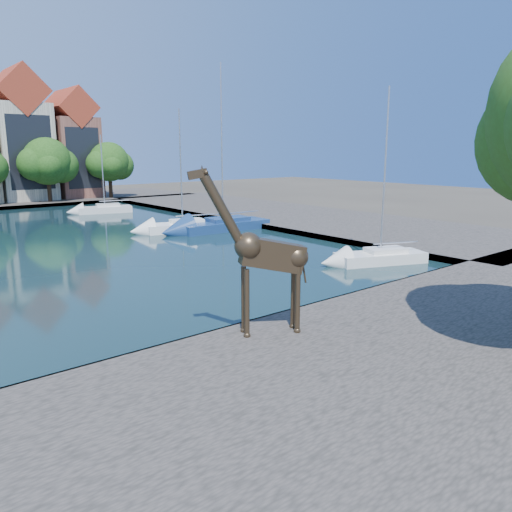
{
  "coord_description": "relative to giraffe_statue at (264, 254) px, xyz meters",
  "views": [
    {
      "loc": [
        -9.68,
        -14.13,
        6.85
      ],
      "look_at": [
        2.03,
        0.14,
        2.91
      ],
      "focal_mm": 35.0,
      "sensor_mm": 36.0,
      "label": 1
    }
  ],
  "objects": [
    {
      "name": "ground",
      "position": [
        -1.13,
        1.36,
        -3.34
      ],
      "size": [
        160.0,
        160.0,
        0.0
      ],
      "primitive_type": "plane",
      "color": "#38332B",
      "rests_on": "ground"
    },
    {
      "name": "sailboat_right_d",
      "position": [
        10.87,
        39.73,
        -2.73
      ],
      "size": [
        5.88,
        3.28,
        8.33
      ],
      "color": "silver",
      "rests_on": "water_basin"
    },
    {
      "name": "sailboat_right_a",
      "position": [
        13.87,
        5.36,
        -2.75
      ],
      "size": [
        5.8,
        3.85,
        10.32
      ],
      "color": "silver",
      "rests_on": "water_basin"
    },
    {
      "name": "sailboat_right_c",
      "position": [
        10.87,
        23.46,
        -2.71
      ],
      "size": [
        6.53,
        3.55,
        10.02
      ],
      "color": "white",
      "rests_on": "water_basin"
    },
    {
      "name": "giraffe_statue",
      "position": [
        0.0,
        0.0,
        0.0
      ],
      "size": [
        3.82,
        2.09,
        5.77
      ],
      "color": "#392C1C",
      "rests_on": "near_quay"
    },
    {
      "name": "townhouse_east_end",
      "position": [
        13.87,
        57.35,
        3.77
      ],
      "size": [
        5.44,
        9.18,
        14.43
      ],
      "color": "brown",
      "rests_on": "far_quay"
    },
    {
      "name": "townhouse_east_mid",
      "position": [
        7.37,
        57.35,
        4.77
      ],
      "size": [
        6.43,
        9.18,
        16.65
      ],
      "color": "beige",
      "rests_on": "far_quay"
    },
    {
      "name": "sailboat_right_b",
      "position": [
        13.87,
        21.8,
        -2.67
      ],
      "size": [
        8.18,
        3.29,
        13.66
      ],
      "color": "navy",
      "rests_on": "water_basin"
    },
    {
      "name": "far_tree_east",
      "position": [
        8.97,
        51.86,
        1.9
      ],
      "size": [
        7.54,
        5.8,
        7.84
      ],
      "color": "#332114",
      "rests_on": "far_quay"
    },
    {
      "name": "far_tree_far_east",
      "position": [
        16.96,
        51.86,
        1.74
      ],
      "size": [
        6.76,
        5.2,
        7.36
      ],
      "color": "#332114",
      "rests_on": "far_quay"
    },
    {
      "name": "water_basin",
      "position": [
        -1.13,
        25.36,
        -3.3
      ],
      "size": [
        38.0,
        50.0,
        0.08
      ],
      "primitive_type": "cube",
      "color": "black",
      "rests_on": "ground"
    },
    {
      "name": "near_quay",
      "position": [
        -1.13,
        -5.64,
        -3.09
      ],
      "size": [
        50.0,
        14.0,
        0.5
      ],
      "primitive_type": "cube",
      "color": "#4B4541",
      "rests_on": "ground"
    },
    {
      "name": "right_quay",
      "position": [
        23.87,
        25.36,
        -3.09
      ],
      "size": [
        14.0,
        52.0,
        0.5
      ],
      "primitive_type": "cube",
      "color": "#4B4541",
      "rests_on": "ground"
    }
  ]
}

